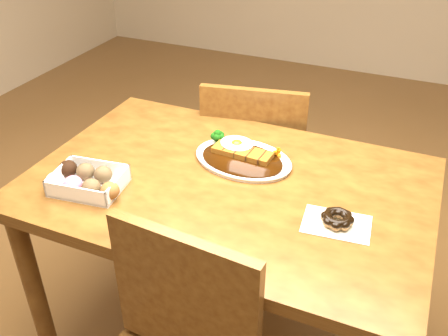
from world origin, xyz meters
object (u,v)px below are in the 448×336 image
at_px(pon_de_ring, 337,219).
at_px(chair_far, 256,164).
at_px(katsu_curry_plate, 242,156).
at_px(donut_box, 87,180).
at_px(table, 228,207).

bearing_deg(pon_de_ring, chair_far, 126.13).
xyz_separation_m(katsu_curry_plate, donut_box, (-0.36, -0.33, 0.01)).
xyz_separation_m(chair_far, pon_de_ring, (0.45, -0.61, 0.29)).
bearing_deg(donut_box, katsu_curry_plate, 42.17).
bearing_deg(donut_box, table, 28.91).
relative_size(chair_far, pon_de_ring, 4.57).
bearing_deg(katsu_curry_plate, donut_box, -137.83).
relative_size(chair_far, katsu_curry_plate, 2.53).
distance_m(katsu_curry_plate, pon_de_ring, 0.41).
relative_size(table, pon_de_ring, 6.30).
xyz_separation_m(chair_far, donut_box, (-0.27, -0.74, 0.30)).
xyz_separation_m(table, chair_far, (-0.10, 0.54, -0.17)).
bearing_deg(katsu_curry_plate, pon_de_ring, -29.85).
bearing_deg(table, pon_de_ring, -12.47).
xyz_separation_m(table, donut_box, (-0.37, -0.20, 0.13)).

